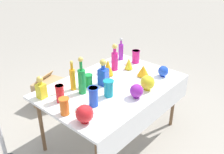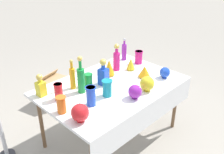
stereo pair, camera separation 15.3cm
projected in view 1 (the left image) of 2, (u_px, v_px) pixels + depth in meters
ground_plane at (112, 136)px, 3.23m from camera, size 40.00×40.00×0.00m
display_table at (114, 90)px, 2.89m from camera, size 1.63×1.10×0.76m
tall_bottle_0 at (115, 59)px, 3.17m from camera, size 0.08×0.08×0.35m
tall_bottle_1 at (73, 78)px, 2.72m from camera, size 0.06×0.06×0.35m
tall_bottle_2 at (82, 79)px, 2.64m from camera, size 0.08×0.08×0.42m
tall_bottle_3 at (121, 51)px, 3.48m from camera, size 0.07×0.07×0.32m
square_decanter_0 at (103, 74)px, 2.82m from camera, size 0.11×0.11×0.32m
square_decanter_1 at (41, 88)px, 2.58m from camera, size 0.09×0.09×0.25m
slender_vase_0 at (136, 56)px, 3.40m from camera, size 0.11×0.11×0.18m
slender_vase_1 at (89, 80)px, 2.81m from camera, size 0.10×0.10×0.15m
slender_vase_2 at (64, 106)px, 2.33m from camera, size 0.10×0.10×0.17m
slender_vase_3 at (93, 96)px, 2.45m from camera, size 0.11×0.11×0.20m
slender_vase_4 at (60, 93)px, 2.52m from camera, size 0.09×0.09×0.19m
slender_vase_5 at (109, 88)px, 2.62m from camera, size 0.11×0.11×0.18m
fluted_vase_0 at (143, 71)px, 3.04m from camera, size 0.15×0.15×0.14m
fluted_vase_1 at (108, 67)px, 3.05m from camera, size 0.14×0.14×0.21m
fluted_vase_2 at (129, 63)px, 3.21m from camera, size 0.11×0.11×0.16m
round_bowl_0 at (147, 83)px, 2.74m from camera, size 0.16×0.16×0.17m
round_bowl_1 at (137, 91)px, 2.60m from camera, size 0.14×0.14×0.15m
round_bowl_2 at (85, 114)px, 2.22m from camera, size 0.16×0.16×0.17m
round_bowl_3 at (163, 71)px, 3.04m from camera, size 0.13×0.13×0.14m
price_tag_left at (160, 90)px, 2.73m from camera, size 0.06×0.02×0.04m
price_tag_center at (154, 93)px, 2.67m from camera, size 0.05×0.02×0.04m
cardboard_box_behind_left at (50, 93)px, 3.82m from camera, size 0.50×0.43×0.47m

